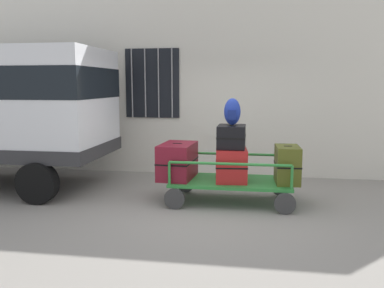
{
  "coord_description": "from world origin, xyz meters",
  "views": [
    {
      "loc": [
        0.79,
        -6.21,
        1.98
      ],
      "look_at": [
        -0.25,
        0.41,
        0.98
      ],
      "focal_mm": 37.63,
      "sensor_mm": 36.0,
      "label": 1
    }
  ],
  "objects_px": {
    "luggage_cart": "(231,184)",
    "suitcase_left_bottom": "(178,161)",
    "suitcase_center_bottom": "(287,165)",
    "backpack": "(232,112)",
    "suitcase_midleft_bottom": "(231,164)",
    "suitcase_midleft_middle": "(232,137)"
  },
  "relations": [
    {
      "from": "suitcase_midleft_bottom",
      "to": "suitcase_midleft_middle",
      "type": "relative_size",
      "value": 1.33
    },
    {
      "from": "backpack",
      "to": "suitcase_midleft_bottom",
      "type": "bearing_deg",
      "value": -161.52
    },
    {
      "from": "suitcase_midleft_bottom",
      "to": "suitcase_midleft_middle",
      "type": "bearing_deg",
      "value": 90.0
    },
    {
      "from": "suitcase_left_bottom",
      "to": "suitcase_center_bottom",
      "type": "distance_m",
      "value": 1.84
    },
    {
      "from": "suitcase_left_bottom",
      "to": "suitcase_center_bottom",
      "type": "xyz_separation_m",
      "value": [
        1.84,
        -0.06,
        0.0
      ]
    },
    {
      "from": "luggage_cart",
      "to": "suitcase_left_bottom",
      "type": "bearing_deg",
      "value": 178.09
    },
    {
      "from": "suitcase_center_bottom",
      "to": "suitcase_left_bottom",
      "type": "bearing_deg",
      "value": 178.15
    },
    {
      "from": "suitcase_left_bottom",
      "to": "suitcase_center_bottom",
      "type": "relative_size",
      "value": 1.41
    },
    {
      "from": "suitcase_midleft_bottom",
      "to": "suitcase_center_bottom",
      "type": "bearing_deg",
      "value": -2.44
    },
    {
      "from": "luggage_cart",
      "to": "suitcase_midleft_bottom",
      "type": "xyz_separation_m",
      "value": [
        0.0,
        0.01,
        0.34
      ]
    },
    {
      "from": "luggage_cart",
      "to": "suitcase_midleft_middle",
      "type": "height_order",
      "value": "suitcase_midleft_middle"
    },
    {
      "from": "luggage_cart",
      "to": "suitcase_left_bottom",
      "type": "distance_m",
      "value": 0.99
    },
    {
      "from": "suitcase_left_bottom",
      "to": "luggage_cart",
      "type": "bearing_deg",
      "value": -1.91
    },
    {
      "from": "luggage_cart",
      "to": "suitcase_left_bottom",
      "type": "relative_size",
      "value": 2.27
    },
    {
      "from": "suitcase_midleft_middle",
      "to": "suitcase_left_bottom",
      "type": "bearing_deg",
      "value": 179.72
    },
    {
      "from": "luggage_cart",
      "to": "suitcase_center_bottom",
      "type": "distance_m",
      "value": 0.99
    },
    {
      "from": "luggage_cart",
      "to": "suitcase_center_bottom",
      "type": "xyz_separation_m",
      "value": [
        0.92,
        -0.03,
        0.37
      ]
    },
    {
      "from": "suitcase_center_bottom",
      "to": "backpack",
      "type": "bearing_deg",
      "value": 177.38
    },
    {
      "from": "suitcase_midleft_middle",
      "to": "suitcase_center_bottom",
      "type": "xyz_separation_m",
      "value": [
        0.92,
        -0.05,
        -0.44
      ]
    },
    {
      "from": "suitcase_midleft_bottom",
      "to": "backpack",
      "type": "relative_size",
      "value": 1.77
    },
    {
      "from": "luggage_cart",
      "to": "suitcase_midleft_middle",
      "type": "xyz_separation_m",
      "value": [
        0.0,
        0.03,
        0.8
      ]
    },
    {
      "from": "luggage_cart",
      "to": "suitcase_left_bottom",
      "type": "height_order",
      "value": "suitcase_left_bottom"
    }
  ]
}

